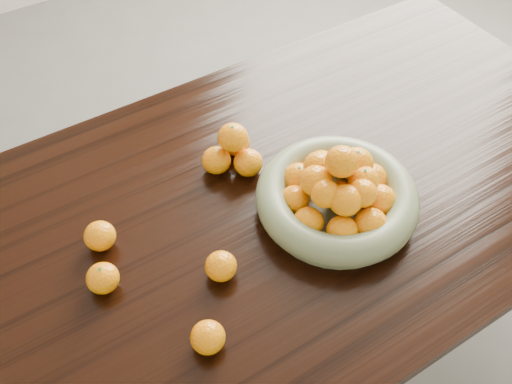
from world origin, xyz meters
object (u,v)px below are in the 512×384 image
loose_orange_0 (103,278)px  dining_table (258,229)px  orange_pyramid (233,150)px  fruit_bowl (338,195)px

loose_orange_0 → dining_table: bearing=2.4°
dining_table → orange_pyramid: bearing=81.9°
loose_orange_0 → fruit_bowl: bearing=-9.5°
fruit_bowl → orange_pyramid: 0.28m
orange_pyramid → loose_orange_0: orange_pyramid is taller
dining_table → loose_orange_0: bearing=-177.6°
orange_pyramid → loose_orange_0: (-0.41, -0.16, -0.02)m
orange_pyramid → loose_orange_0: 0.44m
dining_table → loose_orange_0: (-0.39, -0.02, 0.12)m
fruit_bowl → orange_pyramid: (-0.13, 0.25, -0.00)m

